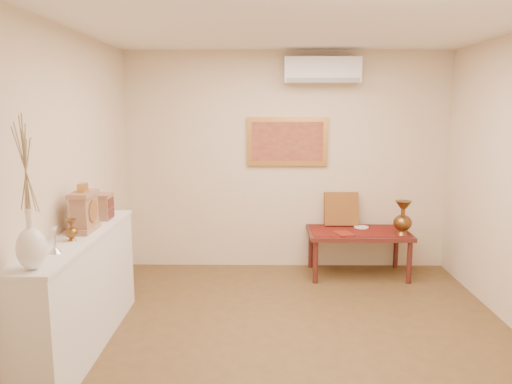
{
  "coord_description": "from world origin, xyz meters",
  "views": [
    {
      "loc": [
        -0.31,
        -3.95,
        2.02
      ],
      "look_at": [
        -0.37,
        1.15,
        1.15
      ],
      "focal_mm": 35.0,
      "sensor_mm": 36.0,
      "label": 1
    }
  ],
  "objects_px": {
    "wooden_chest": "(103,206)",
    "low_table": "(358,236)",
    "display_ledge": "(81,292)",
    "brass_urn_tall": "(403,214)",
    "mantel_clock": "(84,211)",
    "white_vase": "(27,193)"
  },
  "relations": [
    {
      "from": "wooden_chest",
      "to": "low_table",
      "type": "height_order",
      "value": "wooden_chest"
    },
    {
      "from": "white_vase",
      "to": "wooden_chest",
      "type": "height_order",
      "value": "white_vase"
    },
    {
      "from": "wooden_chest",
      "to": "low_table",
      "type": "bearing_deg",
      "value": 25.9
    },
    {
      "from": "mantel_clock",
      "to": "low_table",
      "type": "distance_m",
      "value": 3.25
    },
    {
      "from": "white_vase",
      "to": "brass_urn_tall",
      "type": "bearing_deg",
      "value": 39.46
    },
    {
      "from": "mantel_clock",
      "to": "low_table",
      "type": "relative_size",
      "value": 0.34
    },
    {
      "from": "brass_urn_tall",
      "to": "mantel_clock",
      "type": "height_order",
      "value": "mantel_clock"
    },
    {
      "from": "display_ledge",
      "to": "wooden_chest",
      "type": "xyz_separation_m",
      "value": [
        0.03,
        0.6,
        0.61
      ]
    },
    {
      "from": "mantel_clock",
      "to": "wooden_chest",
      "type": "bearing_deg",
      "value": 88.23
    },
    {
      "from": "brass_urn_tall",
      "to": "mantel_clock",
      "type": "bearing_deg",
      "value": -153.55
    },
    {
      "from": "white_vase",
      "to": "display_ledge",
      "type": "bearing_deg",
      "value": 91.82
    },
    {
      "from": "white_vase",
      "to": "low_table",
      "type": "bearing_deg",
      "value": 46.05
    },
    {
      "from": "white_vase",
      "to": "low_table",
      "type": "distance_m",
      "value": 3.94
    },
    {
      "from": "wooden_chest",
      "to": "white_vase",
      "type": "bearing_deg",
      "value": -90.05
    },
    {
      "from": "wooden_chest",
      "to": "low_table",
      "type": "relative_size",
      "value": 0.2
    },
    {
      "from": "white_vase",
      "to": "low_table",
      "type": "height_order",
      "value": "white_vase"
    },
    {
      "from": "white_vase",
      "to": "mantel_clock",
      "type": "relative_size",
      "value": 2.47
    },
    {
      "from": "brass_urn_tall",
      "to": "low_table",
      "type": "bearing_deg",
      "value": 159.22
    },
    {
      "from": "low_table",
      "to": "display_ledge",
      "type": "bearing_deg",
      "value": -144.9
    },
    {
      "from": "brass_urn_tall",
      "to": "display_ledge",
      "type": "relative_size",
      "value": 0.24
    },
    {
      "from": "white_vase",
      "to": "brass_urn_tall",
      "type": "distance_m",
      "value": 4.1
    },
    {
      "from": "brass_urn_tall",
      "to": "wooden_chest",
      "type": "xyz_separation_m",
      "value": [
        -3.12,
        -1.11,
        0.3
      ]
    }
  ]
}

